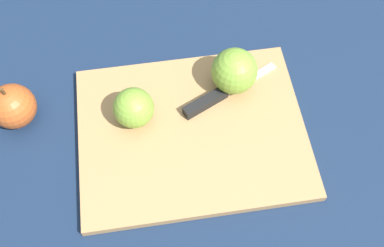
# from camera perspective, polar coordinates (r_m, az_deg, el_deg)

# --- Properties ---
(ground_plane) EXTENTS (4.00, 4.00, 0.00)m
(ground_plane) POSITION_cam_1_polar(r_m,az_deg,el_deg) (0.72, 0.00, -1.35)
(ground_plane) COLOR #14233D
(cutting_board) EXTENTS (0.40, 0.33, 0.01)m
(cutting_board) POSITION_cam_1_polar(r_m,az_deg,el_deg) (0.72, 0.00, -1.07)
(cutting_board) COLOR #A37A4C
(cutting_board) RESTS_ON ground_plane
(apple_half_left) EXTENTS (0.06, 0.06, 0.06)m
(apple_half_left) POSITION_cam_1_polar(r_m,az_deg,el_deg) (0.70, -7.43, 2.00)
(apple_half_left) COLOR olive
(apple_half_left) RESTS_ON cutting_board
(apple_half_right) EXTENTS (0.08, 0.08, 0.08)m
(apple_half_right) POSITION_cam_1_polar(r_m,az_deg,el_deg) (0.73, 5.42, 6.67)
(apple_half_right) COLOR olive
(apple_half_right) RESTS_ON cutting_board
(knife) EXTENTS (0.18, 0.07, 0.02)m
(knife) POSITION_cam_1_polar(r_m,az_deg,el_deg) (0.73, 2.57, 3.14)
(knife) COLOR silver
(knife) RESTS_ON cutting_board
(apple_whole) EXTENTS (0.07, 0.07, 0.08)m
(apple_whole) POSITION_cam_1_polar(r_m,az_deg,el_deg) (0.76, -21.79, 2.04)
(apple_whole) COLOR #AD4C1E
(apple_whole) RESTS_ON ground_plane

